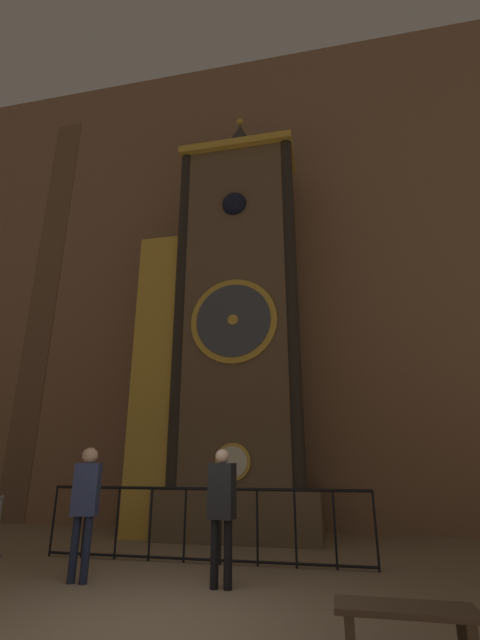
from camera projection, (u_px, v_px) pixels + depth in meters
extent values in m
plane|color=#847056|center=(140.00, 637.00, 3.99)|extent=(28.00, 28.00, 0.00)
cube|color=#846047|center=(254.00, 255.00, 12.36)|extent=(24.00, 0.30, 14.44)
cube|color=brown|center=(45.00, 294.00, 13.32)|extent=(0.90, 0.12, 13.00)
cube|color=brown|center=(240.00, 513.00, 9.13)|extent=(3.48, 1.61, 0.99)
cube|color=brown|center=(240.00, 303.00, 10.63)|extent=(2.78, 1.40, 8.59)
cube|color=gold|center=(239.00, 160.00, 11.85)|extent=(3.01, 1.54, 0.20)
cylinder|color=gold|center=(233.00, 462.00, 8.78)|extent=(0.75, 0.05, 0.75)
cylinder|color=silver|center=(232.00, 462.00, 8.75)|extent=(0.61, 0.03, 0.61)
cylinder|color=gold|center=(233.00, 321.00, 9.74)|extent=(2.01, 0.07, 2.01)
cylinder|color=#3D424C|center=(233.00, 320.00, 9.70)|extent=(1.73, 0.04, 1.73)
cylinder|color=gold|center=(233.00, 320.00, 9.68)|extent=(0.24, 0.03, 0.24)
cube|color=#3A2D21|center=(238.00, 215.00, 11.19)|extent=(0.79, 0.42, 0.79)
sphere|color=black|center=(235.00, 205.00, 10.78)|extent=(0.63, 0.63, 0.63)
cylinder|color=black|center=(181.00, 299.00, 10.33)|extent=(0.30, 0.30, 8.59)
cylinder|color=black|center=(291.00, 290.00, 9.81)|extent=(0.30, 0.30, 8.59)
cylinder|color=gold|center=(240.00, 155.00, 12.03)|extent=(0.91, 0.91, 0.30)
cone|color=black|center=(240.00, 138.00, 12.21)|extent=(0.86, 0.86, 0.90)
sphere|color=gold|center=(240.00, 122.00, 12.39)|extent=(0.20, 0.20, 0.20)
cube|color=maroon|center=(163.00, 377.00, 10.50)|extent=(1.03, 1.19, 7.03)
cube|color=gold|center=(153.00, 372.00, 9.94)|extent=(1.08, 0.06, 7.03)
cylinder|color=black|center=(53.00, 520.00, 7.53)|extent=(0.04, 0.04, 1.14)
cylinder|color=black|center=(85.00, 521.00, 7.41)|extent=(0.04, 0.04, 1.14)
cylinder|color=black|center=(117.00, 522.00, 7.30)|extent=(0.04, 0.04, 1.14)
cylinder|color=black|center=(150.00, 523.00, 7.18)|extent=(0.04, 0.04, 1.14)
cylinder|color=black|center=(185.00, 524.00, 7.06)|extent=(0.04, 0.04, 1.14)
cylinder|color=black|center=(220.00, 525.00, 6.94)|extent=(0.04, 0.04, 1.14)
cylinder|color=black|center=(257.00, 526.00, 6.83)|extent=(0.04, 0.04, 1.14)
cylinder|color=black|center=(295.00, 527.00, 6.71)|extent=(0.04, 0.04, 1.14)
cylinder|color=black|center=(335.00, 529.00, 6.59)|extent=(0.04, 0.04, 1.14)
cylinder|color=black|center=(376.00, 530.00, 6.47)|extent=(0.04, 0.04, 1.14)
cylinder|color=black|center=(203.00, 489.00, 7.17)|extent=(5.47, 0.05, 0.05)
cylinder|color=black|center=(202.00, 559.00, 6.84)|extent=(5.47, 0.04, 0.04)
cylinder|color=#1B213A|center=(74.00, 549.00, 5.86)|extent=(0.11, 0.11, 0.83)
cylinder|color=#1B213A|center=(86.00, 549.00, 5.82)|extent=(0.11, 0.11, 0.83)
cube|color=navy|center=(87.00, 489.00, 6.08)|extent=(0.38, 0.29, 0.70)
sphere|color=tan|center=(90.00, 456.00, 6.22)|extent=(0.23, 0.23, 0.23)
cylinder|color=black|center=(215.00, 553.00, 5.60)|extent=(0.11, 0.11, 0.82)
cylinder|color=black|center=(228.00, 554.00, 5.56)|extent=(0.11, 0.11, 0.82)
cube|color=black|center=(222.00, 491.00, 5.82)|extent=(0.37, 0.27, 0.71)
sphere|color=beige|center=(222.00, 456.00, 5.96)|extent=(0.20, 0.20, 0.20)
sphere|color=gray|center=(2.00, 498.00, 7.56)|extent=(0.09, 0.09, 0.09)
cube|color=brown|center=(405.00, 609.00, 3.48)|extent=(1.13, 0.40, 0.05)
cube|color=brown|center=(350.00, 636.00, 3.50)|extent=(0.08, 0.36, 0.39)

